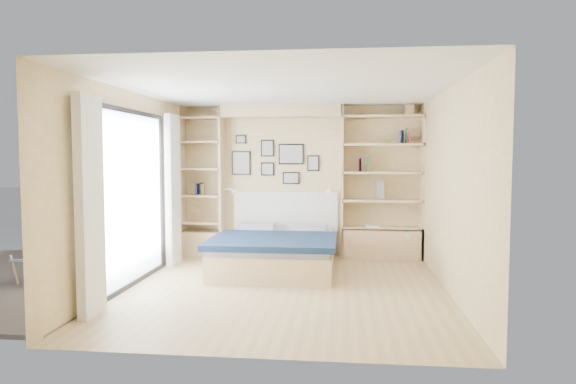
# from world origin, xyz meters

# --- Properties ---
(ground) EXTENTS (4.50, 4.50, 0.00)m
(ground) POSITION_xyz_m (0.00, 0.00, 0.00)
(ground) COLOR tan
(ground) RESTS_ON ground
(room_shell) EXTENTS (4.50, 4.50, 4.50)m
(room_shell) POSITION_xyz_m (-0.39, 1.52, 1.08)
(room_shell) COLOR #E0C589
(room_shell) RESTS_ON ground
(bed) EXTENTS (1.76, 2.23, 1.07)m
(bed) POSITION_xyz_m (-0.25, 1.10, 0.28)
(bed) COLOR tan
(bed) RESTS_ON ground
(photo_gallery) EXTENTS (1.48, 0.02, 0.82)m
(photo_gallery) POSITION_xyz_m (-0.45, 2.22, 1.60)
(photo_gallery) COLOR black
(photo_gallery) RESTS_ON ground
(reading_lamps) EXTENTS (1.92, 0.12, 0.15)m
(reading_lamps) POSITION_xyz_m (-0.30, 2.00, 1.10)
(reading_lamps) COLOR silver
(reading_lamps) RESTS_ON ground
(shelf_decor) EXTENTS (3.59, 0.23, 2.03)m
(shelf_decor) POSITION_xyz_m (1.12, 2.07, 1.69)
(shelf_decor) COLOR #B01740
(shelf_decor) RESTS_ON ground
(deck) EXTENTS (3.20, 4.00, 0.05)m
(deck) POSITION_xyz_m (-3.60, 0.00, 0.00)
(deck) COLOR #68584C
(deck) RESTS_ON ground
(deck_chair) EXTENTS (0.61, 0.90, 0.85)m
(deck_chair) POSITION_xyz_m (-3.14, 0.08, 0.40)
(deck_chair) COLOR tan
(deck_chair) RESTS_ON ground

